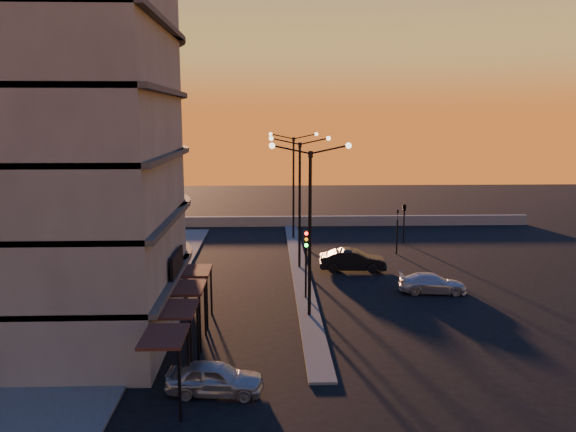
# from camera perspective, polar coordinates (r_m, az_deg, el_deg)

# --- Properties ---
(ground) EXTENTS (120.00, 120.00, 0.00)m
(ground) POSITION_cam_1_polar(r_m,az_deg,el_deg) (31.35, 2.17, -10.18)
(ground) COLOR black
(ground) RESTS_ON ground
(sidewalk_west) EXTENTS (5.00, 40.00, 0.12)m
(sidewalk_west) POSITION_cam_1_polar(r_m,az_deg,el_deg) (36.01, -15.38, -7.73)
(sidewalk_west) COLOR #4D4E4B
(sidewalk_west) RESTS_ON ground
(median) EXTENTS (1.20, 36.00, 0.12)m
(median) POSITION_cam_1_polar(r_m,az_deg,el_deg) (40.84, 1.16, -5.25)
(median) COLOR #4D4E4B
(median) RESTS_ON ground
(parapet) EXTENTS (44.00, 0.50, 1.00)m
(parapet) POSITION_cam_1_polar(r_m,az_deg,el_deg) (56.45, 2.31, -0.51)
(parapet) COLOR slate
(parapet) RESTS_ON ground
(building) EXTENTS (14.35, 17.08, 25.00)m
(building) POSITION_cam_1_polar(r_m,az_deg,el_deg) (31.68, -24.37, 11.12)
(building) COLOR slate
(building) RESTS_ON ground
(streetlamp_near) EXTENTS (4.32, 0.32, 9.51)m
(streetlamp_near) POSITION_cam_1_polar(r_m,az_deg,el_deg) (29.88, 2.24, -0.06)
(streetlamp_near) COLOR black
(streetlamp_near) RESTS_ON ground
(streetlamp_mid) EXTENTS (4.32, 0.32, 9.51)m
(streetlamp_mid) POSITION_cam_1_polar(r_m,az_deg,el_deg) (39.74, 1.19, 2.47)
(streetlamp_mid) COLOR black
(streetlamp_mid) RESTS_ON ground
(streetlamp_far) EXTENTS (4.32, 0.32, 9.51)m
(streetlamp_far) POSITION_cam_1_polar(r_m,az_deg,el_deg) (49.66, 0.56, 3.98)
(streetlamp_far) COLOR black
(streetlamp_far) RESTS_ON ground
(traffic_light_main) EXTENTS (0.28, 0.44, 4.25)m
(traffic_light_main) POSITION_cam_1_polar(r_m,az_deg,el_deg) (33.24, 1.85, -3.79)
(traffic_light_main) COLOR black
(traffic_light_main) RESTS_ON ground
(signal_east_a) EXTENTS (0.13, 0.16, 3.60)m
(signal_east_a) POSITION_cam_1_polar(r_m,az_deg,el_deg) (45.40, 11.03, -1.46)
(signal_east_a) COLOR black
(signal_east_a) RESTS_ON ground
(signal_east_b) EXTENTS (0.42, 1.99, 3.60)m
(signal_east_b) POSITION_cam_1_polar(r_m,az_deg,el_deg) (49.37, 11.74, 0.82)
(signal_east_b) COLOR black
(signal_east_b) RESTS_ON ground
(car_hatchback) EXTENTS (3.96, 1.90, 1.31)m
(car_hatchback) POSITION_cam_1_polar(r_m,az_deg,el_deg) (23.25, -7.41, -16.00)
(car_hatchback) COLOR #9EA1A6
(car_hatchback) RESTS_ON ground
(car_sedan) EXTENTS (4.79, 1.96, 1.54)m
(car_sedan) POSITION_cam_1_polar(r_m,az_deg,el_deg) (40.29, 6.58, -4.48)
(car_sedan) COLOR black
(car_sedan) RESTS_ON ground
(car_wagon) EXTENTS (4.29, 2.07, 1.21)m
(car_wagon) POSITION_cam_1_polar(r_m,az_deg,el_deg) (36.35, 14.46, -6.63)
(car_wagon) COLOR silver
(car_wagon) RESTS_ON ground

